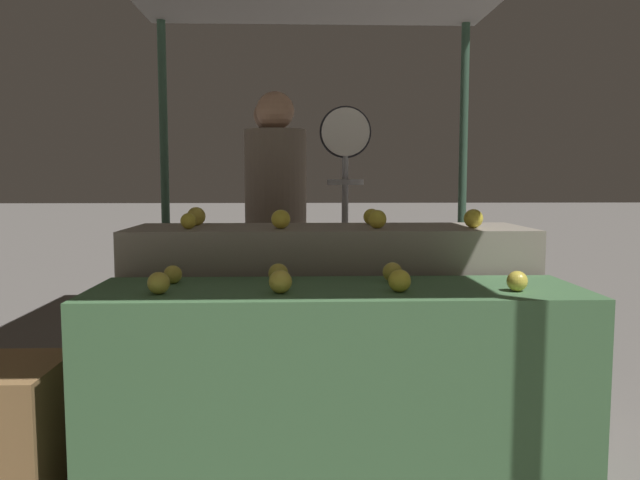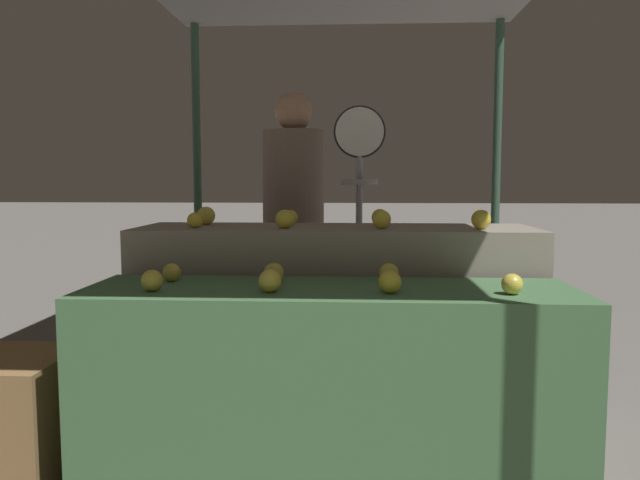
% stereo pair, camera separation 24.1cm
% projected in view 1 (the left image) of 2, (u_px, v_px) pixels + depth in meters
% --- Properties ---
extents(display_counter_front, '(1.84, 0.55, 0.79)m').
position_uv_depth(display_counter_front, '(337.00, 390.00, 2.37)').
color(display_counter_front, '#4C7A4C').
rests_on(display_counter_front, ground_plane).
extents(display_counter_back, '(1.84, 0.55, 0.97)m').
position_uv_depth(display_counter_back, '(329.00, 329.00, 2.96)').
color(display_counter_back, gray).
rests_on(display_counter_back, ground_plane).
extents(apple_front_0, '(0.08, 0.08, 0.08)m').
position_uv_depth(apple_front_0, '(159.00, 283.00, 2.19)').
color(apple_front_0, gold).
rests_on(apple_front_0, display_counter_front).
extents(apple_front_1, '(0.08, 0.08, 0.08)m').
position_uv_depth(apple_front_1, '(280.00, 282.00, 2.21)').
color(apple_front_1, yellow).
rests_on(apple_front_1, display_counter_front).
extents(apple_front_2, '(0.08, 0.08, 0.08)m').
position_uv_depth(apple_front_2, '(400.00, 281.00, 2.23)').
color(apple_front_2, gold).
rests_on(apple_front_2, display_counter_front).
extents(apple_front_3, '(0.07, 0.07, 0.07)m').
position_uv_depth(apple_front_3, '(517.00, 281.00, 2.25)').
color(apple_front_3, yellow).
rests_on(apple_front_3, display_counter_front).
extents(apple_front_4, '(0.07, 0.07, 0.07)m').
position_uv_depth(apple_front_4, '(173.00, 274.00, 2.42)').
color(apple_front_4, gold).
rests_on(apple_front_4, display_counter_front).
extents(apple_front_5, '(0.08, 0.08, 0.08)m').
position_uv_depth(apple_front_5, '(278.00, 273.00, 2.42)').
color(apple_front_5, gold).
rests_on(apple_front_5, display_counter_front).
extents(apple_front_6, '(0.08, 0.08, 0.08)m').
position_uv_depth(apple_front_6, '(392.00, 272.00, 2.45)').
color(apple_front_6, gold).
rests_on(apple_front_6, display_counter_front).
extents(apple_back_0, '(0.07, 0.07, 0.07)m').
position_uv_depth(apple_back_0, '(189.00, 221.00, 2.77)').
color(apple_back_0, gold).
rests_on(apple_back_0, display_counter_back).
extents(apple_back_1, '(0.09, 0.09, 0.09)m').
position_uv_depth(apple_back_1, '(281.00, 219.00, 2.79)').
color(apple_back_1, gold).
rests_on(apple_back_1, display_counter_back).
extents(apple_back_2, '(0.08, 0.08, 0.08)m').
position_uv_depth(apple_back_2, '(377.00, 219.00, 2.80)').
color(apple_back_2, gold).
rests_on(apple_back_2, display_counter_back).
extents(apple_back_3, '(0.09, 0.09, 0.09)m').
position_uv_depth(apple_back_3, '(473.00, 219.00, 2.83)').
color(apple_back_3, gold).
rests_on(apple_back_3, display_counter_back).
extents(apple_back_4, '(0.09, 0.09, 0.09)m').
position_uv_depth(apple_back_4, '(196.00, 216.00, 2.98)').
color(apple_back_4, yellow).
rests_on(apple_back_4, display_counter_back).
extents(apple_back_5, '(0.07, 0.07, 0.07)m').
position_uv_depth(apple_back_5, '(282.00, 218.00, 3.01)').
color(apple_back_5, gold).
rests_on(apple_back_5, display_counter_back).
extents(apple_back_6, '(0.08, 0.08, 0.08)m').
position_uv_depth(apple_back_6, '(371.00, 217.00, 3.03)').
color(apple_back_6, gold).
rests_on(apple_back_6, display_counter_back).
extents(produce_scale, '(0.28, 0.20, 1.59)m').
position_uv_depth(produce_scale, '(345.00, 186.00, 3.41)').
color(produce_scale, '#99999E').
rests_on(produce_scale, ground_plane).
extents(person_vendor_at_scale, '(0.46, 0.46, 1.70)m').
position_uv_depth(person_vendor_at_scale, '(276.00, 215.00, 3.71)').
color(person_vendor_at_scale, '#2D2D38').
rests_on(person_vendor_at_scale, ground_plane).
extents(person_customer_left, '(0.44, 0.44, 1.75)m').
position_uv_depth(person_customer_left, '(271.00, 204.00, 4.36)').
color(person_customer_left, '#2D2D38').
rests_on(person_customer_left, ground_plane).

